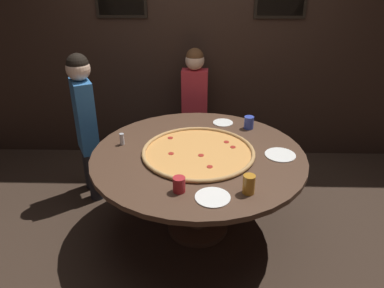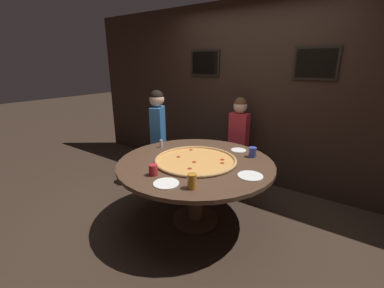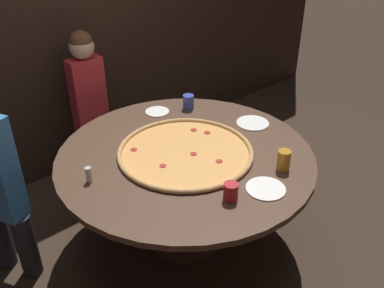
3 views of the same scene
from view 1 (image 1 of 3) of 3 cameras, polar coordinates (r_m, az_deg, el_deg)
ground_plane at (r=3.35m, az=0.87°, el=-12.62°), size 24.00×24.00×0.00m
back_wall at (r=4.11m, az=1.25°, el=15.31°), size 6.40×0.08×2.60m
dining_table at (r=3.00m, az=0.95°, el=-3.46°), size 1.68×1.68×0.74m
giant_pizza at (r=2.93m, az=1.07°, el=-1.20°), size 0.89×0.89×0.03m
drink_cup_far_right at (r=3.38m, az=8.65°, el=3.25°), size 0.09×0.09×0.11m
drink_cup_front_edge at (r=2.46m, az=-1.98°, el=-6.19°), size 0.08×0.08×0.11m
drink_cup_near_right at (r=2.46m, az=8.66°, el=-6.09°), size 0.08×0.08×0.13m
white_plate_right_side at (r=3.48m, az=4.74°, el=3.26°), size 0.18×0.18×0.01m
white_plate_far_back at (r=2.99m, az=13.29°, el=-1.62°), size 0.24×0.24×0.01m
white_plate_left_side at (r=2.43m, az=3.17°, el=-8.12°), size 0.23×0.23×0.01m
condiment_shaker at (r=3.11m, az=-10.62°, el=0.76°), size 0.04×0.04×0.10m
diner_side_right at (r=3.55m, az=-15.97°, el=3.64°), size 0.27×0.37×1.39m
diner_centre_back at (r=4.00m, az=0.41°, el=6.53°), size 0.33×0.19×1.30m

